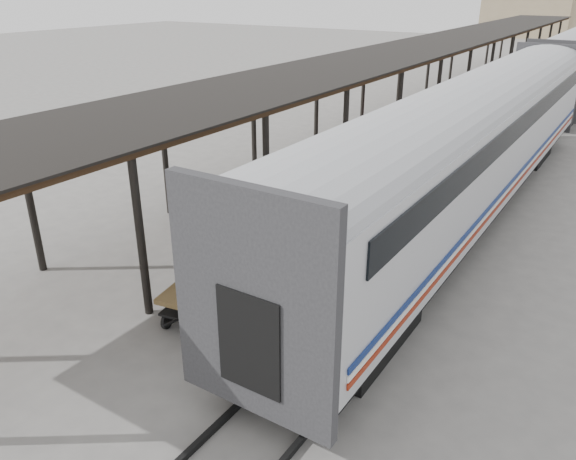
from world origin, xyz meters
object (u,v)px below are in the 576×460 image
at_px(baggage_cart, 206,288).
at_px(luggage_tug, 393,124).
at_px(pedestrian, 371,144).
at_px(porter, 192,257).

bearing_deg(baggage_cart, luggage_tug, 89.53).
bearing_deg(baggage_cart, pedestrian, 88.84).
bearing_deg(pedestrian, porter, 79.85).
xyz_separation_m(porter, pedestrian, (-2.37, 14.26, -1.07)).
bearing_deg(luggage_tug, porter, -88.32).
distance_m(luggage_tug, pedestrian, 4.98).
xyz_separation_m(baggage_cart, luggage_tug, (-3.11, 18.49, -0.07)).
distance_m(baggage_cart, porter, 1.36).
bearing_deg(pedestrian, luggage_tug, -98.14).
relative_size(baggage_cart, luggage_tug, 1.69).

